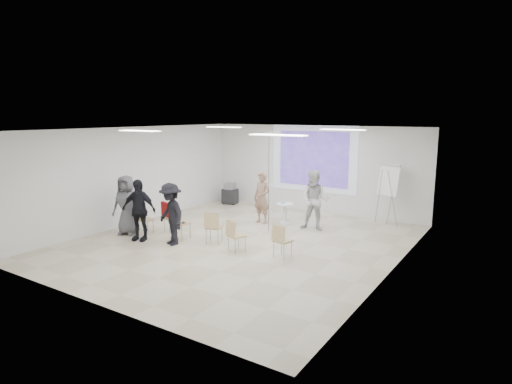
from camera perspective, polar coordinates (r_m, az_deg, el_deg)
The scene contains 30 objects.
floor at distance 11.54m, azimuth -2.16°, elevation -6.97°, with size 8.00×9.00×0.10m, color beige.
ceiling at distance 11.02m, azimuth -2.27°, elevation 8.61°, with size 8.00×9.00×0.10m, color white.
wall_back at distance 15.09m, azimuth 7.72°, elevation 3.10°, with size 8.00×0.10×3.00m, color silver.
wall_left at distance 13.87m, azimuth -16.09°, elevation 2.15°, with size 0.10×9.00×3.00m, color silver.
wall_right at distance 9.50m, azimuth 18.27°, elevation -1.63°, with size 0.10×9.00×3.00m, color silver.
projection_halo at distance 14.99m, azimuth 7.65°, elevation 4.40°, with size 3.20×0.01×2.30m, color silver.
projection_image at distance 14.98m, azimuth 7.62°, elevation 4.39°, with size 2.60×0.01×1.90m, color #4B30A5.
pedestal_table at distance 13.36m, azimuth 3.89°, elevation -2.71°, with size 0.69×0.69×0.66m.
player_left at distance 13.33m, azimuth 0.80°, elevation -0.31°, with size 0.67×0.45×1.83m, color #9B765F.
player_right at distance 12.64m, azimuth 7.84°, elevation -0.69°, with size 0.95×0.76×1.97m, color silver.
controller_left at distance 13.40m, azimuth 2.02°, elevation 1.00°, with size 0.04×0.13×0.04m, color white.
controller_right at distance 12.87m, azimuth 7.62°, elevation 1.08°, with size 0.04×0.12×0.04m, color silver.
chair_far_left at distance 12.64m, azimuth -14.80°, elevation -3.30°, with size 0.44×0.47×0.80m.
chair_left_mid at distance 12.59m, azimuth -11.48°, elevation -3.14°, with size 0.50×0.52×0.83m.
chair_left_inner at distance 11.85m, azimuth -10.18°, elevation -3.85°, with size 0.41×0.44×0.87m.
chair_center at distance 11.31m, azimuth -5.75°, elevation -4.41°, with size 0.53×0.55×0.87m.
chair_right_inner at distance 10.64m, azimuth -2.90°, elevation -5.51°, with size 0.49×0.51×0.81m.
chair_right_far at distance 10.22m, azimuth 3.36°, elevation -6.21°, with size 0.43×0.46×0.80m.
red_jacket at distance 12.42m, azimuth -11.93°, elevation -2.26°, with size 0.42×0.09×0.40m, color #9F1314.
laptop at distance 11.92m, azimuth -9.86°, elevation -3.98°, with size 0.32×0.23×0.02m, color black.
audience_left at distance 11.93m, azimuth -15.40°, elevation -1.75°, with size 1.12×0.67×1.92m, color black.
audience_mid at distance 11.34m, azimuth -11.30°, elevation -2.37°, with size 1.20×0.65×1.85m, color black.
audience_outer at distance 12.63m, azimuth -16.89°, elevation -1.21°, with size 0.93×0.61×1.90m, color #5A5A5F.
flipchart_easel at distance 13.60m, azimuth 17.28°, elevation 1.48°, with size 0.78×0.62×1.89m.
av_cart at distance 16.32m, azimuth -3.48°, elevation -0.31°, with size 0.59×0.50×0.80m.
ceiling_projector at distance 12.24m, azimuth 2.16°, elevation 7.09°, with size 0.30×0.25×3.00m.
fluor_panel_nw at distance 13.81m, azimuth -4.35°, elevation 8.61°, with size 1.20×0.30×0.02m, color white.
fluor_panel_ne at distance 11.85m, azimuth 11.46°, elevation 8.15°, with size 1.20×0.30×0.02m, color white.
fluor_panel_sw at distance 11.22m, azimuth -15.26°, elevation 7.87°, with size 1.20×0.30×0.02m, color white.
fluor_panel_se at distance 8.68m, azimuth 2.94°, elevation 7.59°, with size 1.20×0.30×0.02m, color white.
Camera 1 is at (6.31, -9.03, 3.39)m, focal length 30.00 mm.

